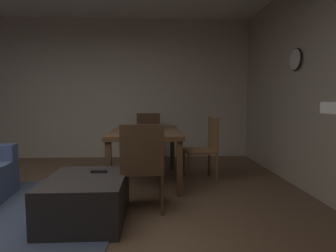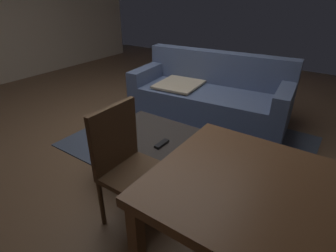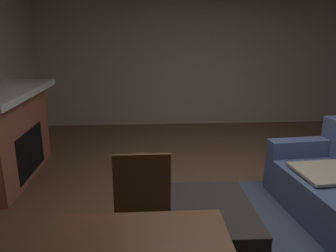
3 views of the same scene
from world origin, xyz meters
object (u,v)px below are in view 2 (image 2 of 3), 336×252
(tv_remote, at_px, (162,144))
(dining_chair_west, at_px, (127,160))
(small_dog, at_px, (221,186))
(ottoman_coffee_table, at_px, (153,154))
(dining_table, at_px, (296,213))
(couch, at_px, (209,96))

(tv_remote, height_order, dining_chair_west, dining_chair_west)
(dining_chair_west, xyz_separation_m, small_dog, (0.54, 0.53, -0.35))
(ottoman_coffee_table, relative_size, dining_table, 0.61)
(couch, bearing_deg, tv_remote, -78.33)
(dining_table, distance_m, dining_chair_west, 1.14)
(couch, relative_size, tv_remote, 13.60)
(dining_table, xyz_separation_m, dining_chair_west, (-1.14, -0.00, -0.14))
(tv_remote, relative_size, small_dog, 0.31)
(ottoman_coffee_table, xyz_separation_m, dining_chair_west, (0.18, -0.54, 0.31))
(small_dog, bearing_deg, ottoman_coffee_table, 179.62)
(tv_remote, relative_size, dining_table, 0.11)
(dining_chair_west, bearing_deg, ottoman_coffee_table, 108.62)
(couch, relative_size, dining_table, 1.47)
(couch, relative_size, ottoman_coffee_table, 2.41)
(dining_chair_west, bearing_deg, couch, 99.44)
(ottoman_coffee_table, distance_m, dining_table, 1.49)
(couch, distance_m, ottoman_coffee_table, 1.51)
(couch, height_order, tv_remote, couch)
(tv_remote, bearing_deg, ottoman_coffee_table, 152.49)
(ottoman_coffee_table, xyz_separation_m, tv_remote, (0.17, -0.09, 0.22))
(small_dog, bearing_deg, dining_table, -41.92)
(couch, height_order, dining_chair_west, dining_chair_west)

